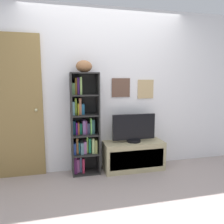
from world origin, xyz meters
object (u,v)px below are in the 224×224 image
object	(u,v)px
football	(84,66)
door	(14,108)
bookshelf	(83,128)
television	(134,128)
tv_stand	(133,155)

from	to	relation	value
football	door	distance (m)	1.17
bookshelf	television	world-z (taller)	bookshelf
football	television	distance (m)	1.23
bookshelf	football	bearing A→B (deg)	-53.89
bookshelf	football	world-z (taller)	football
football	tv_stand	size ratio (longest dim) A/B	0.25
football	door	size ratio (longest dim) A/B	0.12
television	bookshelf	bearing A→B (deg)	174.32
bookshelf	tv_stand	xyz separation A→B (m)	(0.79, -0.08, -0.48)
television	door	size ratio (longest dim) A/B	0.33
bookshelf	football	xyz separation A→B (m)	(0.02, -0.03, 0.92)
tv_stand	door	xyz separation A→B (m)	(-1.77, 0.17, 0.81)
bookshelf	door	world-z (taller)	door
football	tv_stand	xyz separation A→B (m)	(0.77, -0.05, -1.41)
football	door	xyz separation A→B (m)	(-1.00, 0.12, -0.59)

